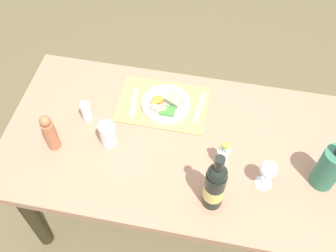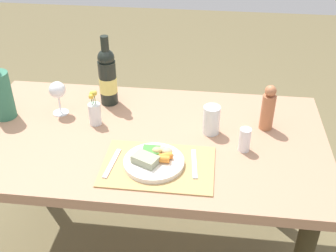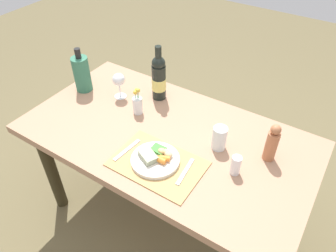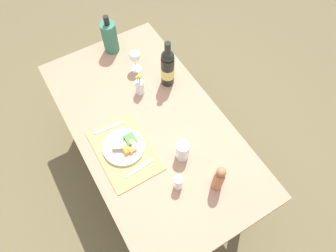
# 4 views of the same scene
# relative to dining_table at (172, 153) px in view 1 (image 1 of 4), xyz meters

# --- Properties ---
(ground_plane) EXTENTS (8.00, 8.00, 0.00)m
(ground_plane) POSITION_rel_dining_table_xyz_m (0.00, 0.00, -0.64)
(ground_plane) COLOR brown
(dining_table) EXTENTS (1.55, 0.84, 0.74)m
(dining_table) POSITION_rel_dining_table_xyz_m (0.00, 0.00, 0.00)
(dining_table) COLOR #A97C5E
(dining_table) RESTS_ON ground_plane
(placemat) EXTENTS (0.43, 0.29, 0.01)m
(placemat) POSITION_rel_dining_table_xyz_m (0.09, -0.20, 0.10)
(placemat) COLOR tan
(placemat) RESTS_ON dining_table
(dinner_plate) EXTENTS (0.24, 0.24, 0.05)m
(dinner_plate) POSITION_rel_dining_table_xyz_m (0.07, -0.20, 0.12)
(dinner_plate) COLOR white
(dinner_plate) RESTS_ON placemat
(fork) EXTENTS (0.03, 0.18, 0.00)m
(fork) POSITION_rel_dining_table_xyz_m (-0.09, -0.21, 0.11)
(fork) COLOR silver
(fork) RESTS_ON placemat
(knife) EXTENTS (0.04, 0.18, 0.00)m
(knife) POSITION_rel_dining_table_xyz_m (0.22, -0.18, 0.11)
(knife) COLOR silver
(knife) RESTS_ON placemat
(wine_glass) EXTENTS (0.08, 0.08, 0.16)m
(wine_glass) POSITION_rel_dining_table_xyz_m (-0.42, 0.14, 0.22)
(wine_glass) COLOR white
(wine_glass) RESTS_ON dining_table
(flower_vase) EXTENTS (0.05, 0.05, 0.16)m
(flower_vase) POSITION_rel_dining_table_xyz_m (-0.23, 0.07, 0.16)
(flower_vase) COLOR silver
(flower_vase) RESTS_ON dining_table
(water_tumbler) EXTENTS (0.07, 0.07, 0.13)m
(water_tumbler) POSITION_rel_dining_table_xyz_m (0.28, 0.06, 0.16)
(water_tumbler) COLOR silver
(water_tumbler) RESTS_ON dining_table
(pepper_mill) EXTENTS (0.06, 0.06, 0.21)m
(pepper_mill) POSITION_rel_dining_table_xyz_m (0.52, 0.12, 0.20)
(pepper_mill) COLOR #AE6943
(pepper_mill) RESTS_ON dining_table
(wine_bottle) EXTENTS (0.08, 0.08, 0.34)m
(wine_bottle) POSITION_rel_dining_table_xyz_m (-0.22, 0.26, 0.24)
(wine_bottle) COLOR black
(wine_bottle) RESTS_ON dining_table
(cooler_bottle) EXTENTS (0.10, 0.10, 0.28)m
(cooler_bottle) POSITION_rel_dining_table_xyz_m (-0.66, 0.08, 0.21)
(cooler_bottle) COLOR #337155
(cooler_bottle) RESTS_ON dining_table
(salt_shaker) EXTENTS (0.05, 0.05, 0.10)m
(salt_shaker) POSITION_rel_dining_table_xyz_m (0.42, -0.05, 0.15)
(salt_shaker) COLOR white
(salt_shaker) RESTS_ON dining_table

